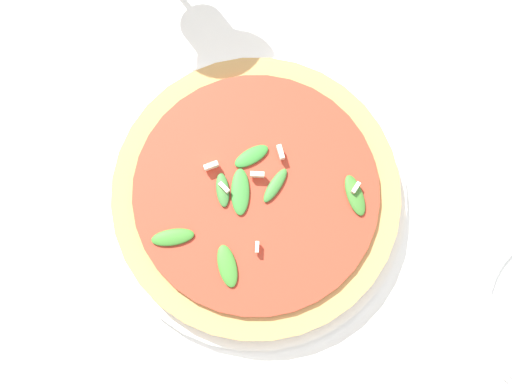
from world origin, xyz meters
TOP-DOWN VIEW (x-y plane):
  - ground_plane at (0.00, 0.00)m, footprint 6.00×6.00m
  - pizza_arugula_main at (-0.02, 0.03)m, footprint 0.31×0.31m

SIDE VIEW (x-z plane):
  - ground_plane at x=0.00m, z-range 0.00..0.00m
  - pizza_arugula_main at x=-0.02m, z-range -0.01..0.04m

